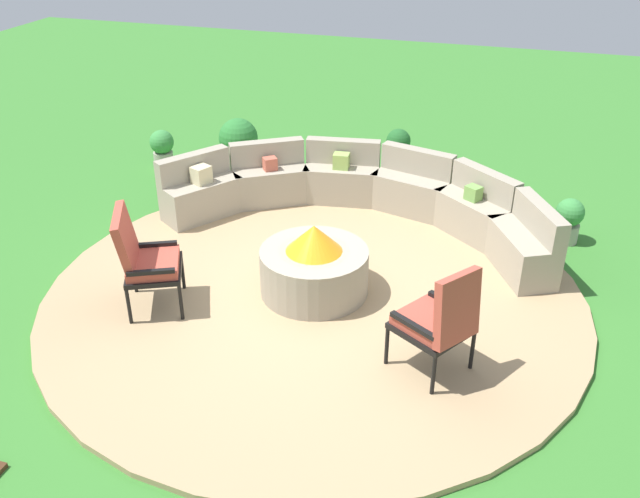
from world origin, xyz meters
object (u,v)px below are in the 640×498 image
at_px(lounge_chair_front_left, 144,257).
at_px(potted_plant_1, 239,143).
at_px(curved_stone_bench, 364,197).
at_px(lounge_chair_front_right, 441,319).
at_px(potted_plant_2, 398,146).
at_px(potted_plant_3, 569,219).
at_px(potted_plant_0, 162,148).
at_px(fire_pit, 314,266).

distance_m(lounge_chair_front_left, potted_plant_1, 3.66).
relative_size(curved_stone_bench, lounge_chair_front_right, 4.53).
bearing_deg(potted_plant_2, curved_stone_bench, -90.30).
height_order(lounge_chair_front_right, potted_plant_3, lounge_chair_front_right).
bearing_deg(potted_plant_1, lounge_chair_front_right, -47.68).
xyz_separation_m(curved_stone_bench, potted_plant_0, (-3.21, 0.85, -0.05)).
bearing_deg(lounge_chair_front_right, lounge_chair_front_left, 118.34).
distance_m(lounge_chair_front_left, potted_plant_3, 4.83).
distance_m(curved_stone_bench, lounge_chair_front_right, 2.95).
xyz_separation_m(fire_pit, potted_plant_1, (-2.05, 2.88, 0.07)).
bearing_deg(potted_plant_3, fire_pit, -140.88).
bearing_deg(potted_plant_0, curved_stone_bench, -14.85).
relative_size(lounge_chair_front_left, potted_plant_3, 1.94).
height_order(lounge_chair_front_right, potted_plant_0, lounge_chair_front_right).
xyz_separation_m(potted_plant_1, potted_plant_2, (2.15, 0.87, -0.12)).
xyz_separation_m(lounge_chair_front_right, potted_plant_3, (1.09, 2.91, -0.30)).
xyz_separation_m(lounge_chair_front_left, potted_plant_0, (-1.64, 3.32, -0.29)).
xyz_separation_m(potted_plant_1, potted_plant_3, (4.52, -0.86, -0.13)).
height_order(potted_plant_2, potted_plant_3, potted_plant_2).
relative_size(curved_stone_bench, potted_plant_1, 6.05).
height_order(fire_pit, curved_stone_bench, curved_stone_bench).
distance_m(curved_stone_bench, potted_plant_0, 3.32).
height_order(potted_plant_1, potted_plant_3, potted_plant_1).
bearing_deg(curved_stone_bench, fire_pit, -92.89).
bearing_deg(lounge_chair_front_left, potted_plant_0, -179.22).
relative_size(fire_pit, potted_plant_2, 1.96).
distance_m(lounge_chair_front_left, potted_plant_2, 4.76).
bearing_deg(potted_plant_3, potted_plant_2, 143.94).
xyz_separation_m(potted_plant_2, potted_plant_3, (2.38, -1.73, -0.01)).
xyz_separation_m(lounge_chair_front_left, potted_plant_3, (3.96, 2.75, -0.31)).
bearing_deg(potted_plant_0, lounge_chair_front_left, -63.72).
height_order(potted_plant_1, potted_plant_2, potted_plant_1).
bearing_deg(curved_stone_bench, potted_plant_2, 89.70).
bearing_deg(fire_pit, potted_plant_2, 88.50).
relative_size(fire_pit, potted_plant_3, 2.02).
bearing_deg(potted_plant_1, potted_plant_0, -164.96).
bearing_deg(fire_pit, potted_plant_0, 140.34).
distance_m(lounge_chair_front_right, potted_plant_0, 5.71).
relative_size(fire_pit, curved_stone_bench, 0.23).
height_order(lounge_chair_front_right, potted_plant_1, lounge_chair_front_right).
bearing_deg(potted_plant_0, lounge_chair_front_right, -37.70).
bearing_deg(lounge_chair_front_left, potted_plant_1, 163.42).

